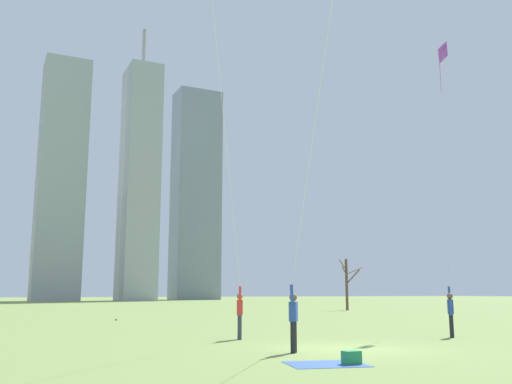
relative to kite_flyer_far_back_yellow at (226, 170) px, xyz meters
The scene contains 9 objects.
ground_plane 6.38m from the kite_flyer_far_back_yellow, 21.36° to the right, with size 400.00×400.00×0.00m, color #7A934C.
kite_flyer_far_back_yellow is the anchor object (origin of this frame).
kite_flyer_midfield_left_purple 10.70m from the kite_flyer_far_back_yellow, ahead, with size 6.10×5.41×14.86m.
kite_flyer_midfield_right_teal 4.27m from the kite_flyer_far_back_yellow, 77.40° to the right, with size 5.65×14.06×15.44m.
picnic_spot 6.86m from the kite_flyer_far_back_yellow, 74.98° to the right, with size 2.07×1.77×0.31m.
bare_tree_right_of_center 38.55m from the kite_flyer_far_back_yellow, 50.11° to the left, with size 3.00×2.74×4.84m.
skyline_tall_tower 119.52m from the kite_flyer_far_back_yellow, 71.12° to the left, with size 10.67×7.47×50.35m.
skyline_mid_tower_left 101.22m from the kite_flyer_far_back_yellow, 77.90° to the left, with size 6.67×9.38×57.39m.
skyline_wide_slab 104.45m from the kite_flyer_far_back_yellow, 86.58° to the left, with size 8.99×8.70×48.91m.
Camera 1 is at (-9.74, -14.40, 1.64)m, focal length 39.71 mm.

